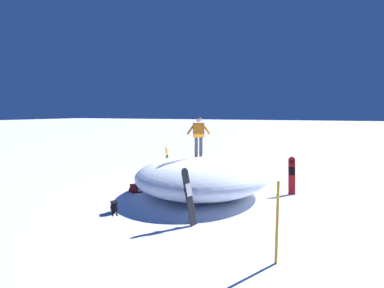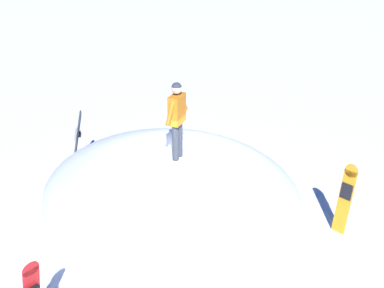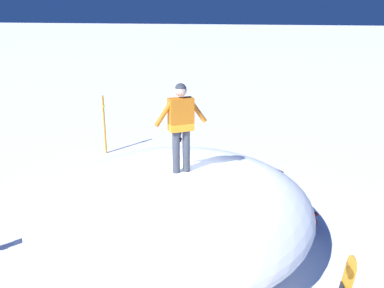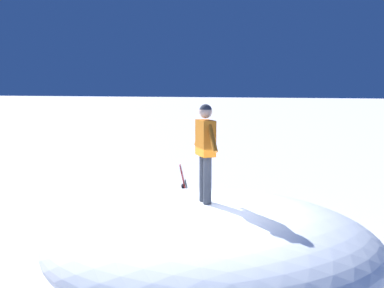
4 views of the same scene
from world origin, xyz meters
The scene contains 7 objects.
ground centered at (0.00, 0.00, 0.00)m, with size 240.00×240.00×0.00m, color white.
snow_mound centered at (-0.56, -0.12, 0.78)m, with size 5.92×5.40×1.55m, color white.
snowboarder_standing centered at (-0.39, -0.16, 2.55)m, with size 0.89×0.63×1.68m.
snowboard_tertiary_upright centered at (-1.39, 3.21, 0.89)m, with size 0.48×0.40×1.72m.
backpack_near centered at (2.11, 0.96, 0.20)m, with size 0.53×0.52×0.39m.
backpack_far centered at (1.35, 3.26, 0.20)m, with size 0.52×0.54×0.39m.
trail_marker_pole centered at (-4.14, 4.62, 1.00)m, with size 0.10×0.10×1.90m.
Camera 3 is at (1.41, -7.23, 4.49)m, focal length 38.83 mm.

